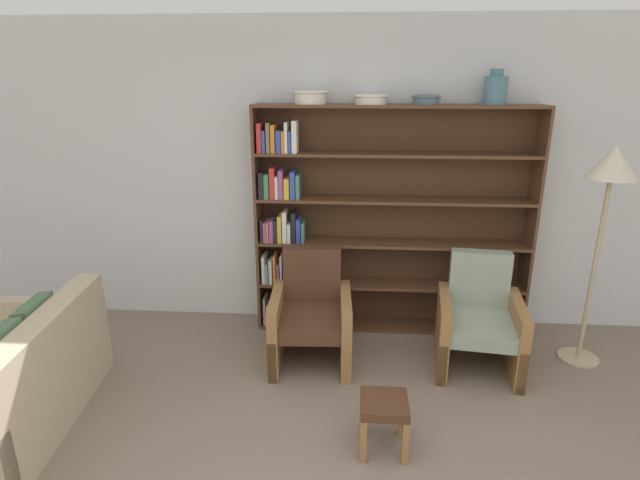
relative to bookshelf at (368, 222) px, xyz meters
The scene contains 11 objects.
wall_back 0.41m from the bookshelf, 122.73° to the left, with size 12.00×0.06×2.75m.
bookshelf is the anchor object (origin of this frame).
bowl_olive 1.19m from the bookshelf, behind, with size 0.28×0.28×0.11m.
bowl_sage 1.06m from the bookshelf, 113.99° to the right, with size 0.28×0.28×0.08m.
bowl_slate 1.15m from the bookshelf, ahead, with size 0.24×0.24×0.08m.
vase_tall 1.50m from the bookshelf, ahead, with size 0.19×0.19×0.28m.
couch 2.95m from the bookshelf, 145.63° to the right, with size 0.96×1.58×0.82m.
armchair_leather 1.00m from the bookshelf, 126.45° to the right, with size 0.67×0.71×0.90m.
armchair_cushioned 1.26m from the bookshelf, 34.97° to the right, with size 0.72×0.75×0.90m.
floor_lamp 1.90m from the bookshelf, 15.62° to the right, with size 0.36×0.36×1.77m.
footstool 1.83m from the bookshelf, 87.15° to the right, with size 0.29×0.29×0.35m.
Camera 1 is at (-0.02, -1.58, 2.24)m, focal length 28.00 mm.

